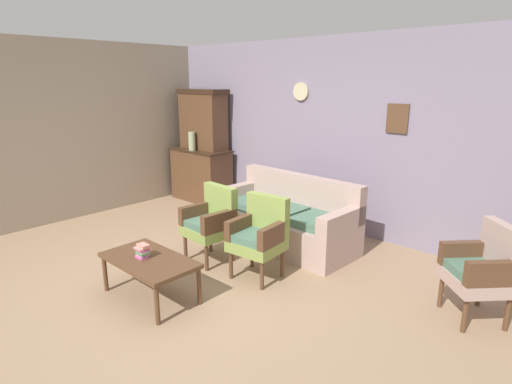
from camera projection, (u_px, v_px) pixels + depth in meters
The scene contains 12 objects.
ground_plane at pixel (194, 289), 4.38m from camera, with size 7.68×7.68×0.00m, color #997A5B.
wall_back_with_decor at pixel (336, 136), 5.89m from camera, with size 6.40×0.09×2.70m.
wall_left_side at pixel (50, 134), 6.14m from camera, with size 0.06×5.20×2.70m, color gray.
side_cabinet at pixel (201, 175), 7.50m from camera, with size 1.16×0.55×0.93m.
cabinet_upper_hutch at pixel (203, 119), 7.30m from camera, with size 0.99×0.38×1.03m.
vase_on_cabinet at pixel (192, 141), 7.22m from camera, with size 0.12×0.12×0.32m, color #9DAC80.
floral_couch at pixel (286, 220), 5.50m from camera, with size 1.94×0.87×0.90m.
armchair_by_doorway at pixel (211, 220), 4.97m from camera, with size 0.55×0.52×0.90m.
armchair_row_middle at pixel (259, 234), 4.54m from camera, with size 0.57×0.54×0.90m.
wingback_chair_by_fireplace at pixel (483, 268), 3.72m from camera, with size 0.71×0.71×0.90m.
coffee_table at pixel (149, 263), 4.12m from camera, with size 1.00×0.56×0.42m.
book_stack_on_table at pixel (142, 251), 4.10m from camera, with size 0.14×0.11×0.14m.
Camera 1 is at (3.17, -2.47, 2.12)m, focal length 29.36 mm.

